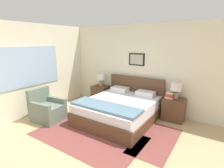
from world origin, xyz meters
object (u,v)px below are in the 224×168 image
bed (119,109)px  table_lamp_near_window (101,78)px  nightstand_by_door (174,109)px  table_lamp_by_door (176,88)px  armchair (47,109)px  nightstand_near_window (101,94)px

bed → table_lamp_near_window: 1.59m
nightstand_by_door → table_lamp_by_door: size_ratio=1.43×
nightstand_by_door → table_lamp_by_door: 0.59m
nightstand_by_door → table_lamp_near_window: table_lamp_near_window is taller
armchair → nightstand_by_door: armchair is taller
table_lamp_near_window → table_lamp_by_door: size_ratio=1.00×
armchair → table_lamp_near_window: table_lamp_near_window is taller
nightstand_near_window → table_lamp_by_door: size_ratio=1.43×
armchair → nightstand_near_window: bearing=161.0°
bed → armchair: (-1.66, -1.07, -0.01)m
bed → table_lamp_by_door: 1.61m
nightstand_near_window → table_lamp_by_door: bearing=0.5°
nightstand_near_window → table_lamp_by_door: 2.55m
nightstand_near_window → table_lamp_near_window: 0.59m
table_lamp_near_window → armchair: bearing=-103.1°
table_lamp_near_window → nightstand_near_window: bearing=-123.2°
bed → table_lamp_by_door: bearing=33.4°
nightstand_near_window → table_lamp_near_window: bearing=56.8°
bed → nightstand_by_door: (1.24, 0.80, 0.00)m
bed → table_lamp_near_window: bearing=146.1°
table_lamp_near_window → table_lamp_by_door: bearing=0.0°
nightstand_by_door → table_lamp_by_door: table_lamp_by_door is taller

